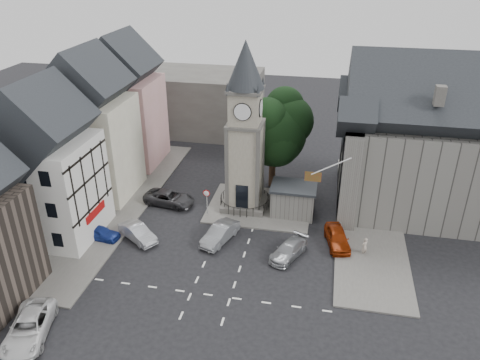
% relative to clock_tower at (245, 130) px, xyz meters
% --- Properties ---
extents(ground, '(120.00, 120.00, 0.00)m').
position_rel_clock_tower_xyz_m(ground, '(0.00, -7.99, -8.12)').
color(ground, black).
rests_on(ground, ground).
extents(pavement_west, '(6.00, 30.00, 0.14)m').
position_rel_clock_tower_xyz_m(pavement_west, '(-12.50, -1.99, -8.05)').
color(pavement_west, '#595651').
rests_on(pavement_west, ground).
extents(pavement_east, '(6.00, 26.00, 0.14)m').
position_rel_clock_tower_xyz_m(pavement_east, '(12.00, 0.01, -8.05)').
color(pavement_east, '#595651').
rests_on(pavement_east, ground).
extents(central_island, '(10.00, 8.00, 0.16)m').
position_rel_clock_tower_xyz_m(central_island, '(1.50, 0.01, -8.04)').
color(central_island, '#595651').
rests_on(central_island, ground).
extents(road_markings, '(20.00, 8.00, 0.01)m').
position_rel_clock_tower_xyz_m(road_markings, '(0.00, -13.49, -8.12)').
color(road_markings, silver).
rests_on(road_markings, ground).
extents(clock_tower, '(4.86, 4.86, 16.25)m').
position_rel_clock_tower_xyz_m(clock_tower, '(0.00, 0.00, 0.00)').
color(clock_tower, '#4C4944').
rests_on(clock_tower, ground).
extents(stone_shelter, '(4.30, 3.30, 3.08)m').
position_rel_clock_tower_xyz_m(stone_shelter, '(4.80, -0.49, -6.57)').
color(stone_shelter, '#64625C').
rests_on(stone_shelter, ground).
extents(town_tree, '(7.20, 7.20, 10.80)m').
position_rel_clock_tower_xyz_m(town_tree, '(2.00, 5.01, -1.15)').
color(town_tree, black).
rests_on(town_tree, ground).
extents(warning_sign_post, '(0.70, 0.19, 2.85)m').
position_rel_clock_tower_xyz_m(warning_sign_post, '(-3.20, -2.56, -6.09)').
color(warning_sign_post, black).
rests_on(warning_sign_post, ground).
extents(terrace_pink, '(8.10, 7.60, 12.80)m').
position_rel_clock_tower_xyz_m(terrace_pink, '(-15.50, 8.01, -1.54)').
color(terrace_pink, tan).
rests_on(terrace_pink, ground).
extents(terrace_cream, '(8.10, 7.60, 12.80)m').
position_rel_clock_tower_xyz_m(terrace_cream, '(-15.50, 0.01, -1.54)').
color(terrace_cream, beige).
rests_on(terrace_cream, ground).
extents(terrace_tudor, '(8.10, 7.60, 12.00)m').
position_rel_clock_tower_xyz_m(terrace_tudor, '(-15.50, -7.99, -1.93)').
color(terrace_tudor, silver).
rests_on(terrace_tudor, ground).
extents(backdrop_west, '(20.00, 10.00, 8.00)m').
position_rel_clock_tower_xyz_m(backdrop_west, '(-12.00, 20.01, -4.12)').
color(backdrop_west, '#4C4944').
rests_on(backdrop_west, ground).
extents(east_building, '(14.40, 11.40, 12.60)m').
position_rel_clock_tower_xyz_m(east_building, '(15.59, 3.01, -1.86)').
color(east_building, '#64625C').
rests_on(east_building, ground).
extents(east_boundary_wall, '(0.40, 16.00, 0.90)m').
position_rel_clock_tower_xyz_m(east_boundary_wall, '(9.20, 2.01, -7.67)').
color(east_boundary_wall, '#64625C').
rests_on(east_boundary_wall, ground).
extents(flagpole, '(3.68, 0.10, 2.74)m').
position_rel_clock_tower_xyz_m(flagpole, '(8.00, -3.99, -1.12)').
color(flagpole, white).
rests_on(flagpole, ground).
extents(car_west_blue, '(3.77, 1.81, 1.24)m').
position_rel_clock_tower_xyz_m(car_west_blue, '(-11.50, -8.21, -7.50)').
color(car_west_blue, navy).
rests_on(car_west_blue, ground).
extents(car_west_silver, '(4.32, 3.56, 1.39)m').
position_rel_clock_tower_xyz_m(car_west_silver, '(-8.16, -7.63, -7.43)').
color(car_west_silver, '#B2B4BB').
rests_on(car_west_silver, ground).
extents(car_west_grey, '(5.34, 3.00, 1.41)m').
position_rel_clock_tower_xyz_m(car_west_grey, '(-7.50, -1.12, -7.42)').
color(car_west_grey, '#323234').
rests_on(car_west_grey, ground).
extents(car_island_silver, '(2.93, 4.74, 1.48)m').
position_rel_clock_tower_xyz_m(car_island_silver, '(-1.00, -6.37, -7.38)').
color(car_island_silver, gray).
rests_on(car_island_silver, ground).
extents(car_island_east, '(3.40, 4.65, 1.25)m').
position_rel_clock_tower_xyz_m(car_island_east, '(5.16, -7.49, -7.49)').
color(car_island_east, gray).
rests_on(car_island_east, ground).
extents(car_east_red, '(2.67, 4.63, 1.48)m').
position_rel_clock_tower_xyz_m(car_east_red, '(9.10, -4.99, -7.38)').
color(car_east_red, maroon).
rests_on(car_east_red, ground).
extents(van_sw_white, '(3.82, 5.82, 1.49)m').
position_rel_clock_tower_xyz_m(van_sw_white, '(-10.76, -19.80, -7.38)').
color(van_sw_white, silver).
rests_on(van_sw_white, ground).
extents(pedestrian, '(0.71, 0.69, 1.64)m').
position_rel_clock_tower_xyz_m(pedestrian, '(11.36, -5.99, -7.30)').
color(pedestrian, '#B1A292').
rests_on(pedestrian, ground).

